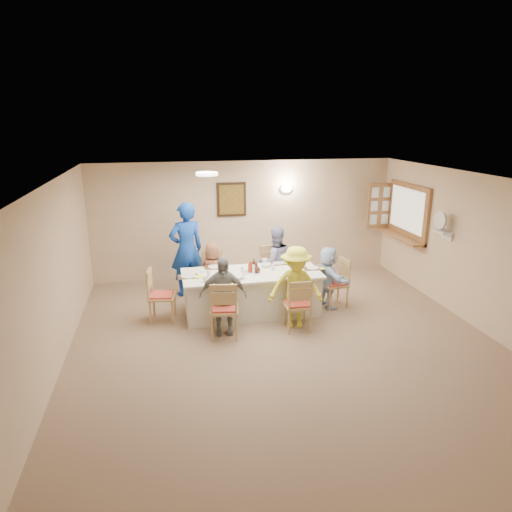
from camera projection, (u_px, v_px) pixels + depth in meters
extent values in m
plane|color=tan|center=(288.00, 347.00, 6.93)|extent=(7.00, 7.00, 0.00)
plane|color=beige|center=(245.00, 219.00, 9.85)|extent=(6.50, 0.00, 6.50)
plane|color=beige|center=(422.00, 418.00, 3.29)|extent=(6.50, 0.00, 6.50)
plane|color=beige|center=(49.00, 285.00, 5.94)|extent=(0.00, 7.00, 7.00)
plane|color=beige|center=(487.00, 256.00, 7.21)|extent=(0.00, 7.00, 7.00)
plane|color=white|center=(291.00, 182.00, 6.21)|extent=(7.00, 7.00, 0.00)
cube|color=black|center=(231.00, 199.00, 9.64)|extent=(0.62, 0.04, 0.72)
cube|color=black|center=(232.00, 200.00, 9.62)|extent=(0.52, 0.02, 0.62)
ellipsoid|color=white|center=(287.00, 189.00, 9.79)|extent=(0.26, 0.09, 0.18)
cylinder|color=white|center=(207.00, 174.00, 7.43)|extent=(0.36, 0.36, 0.05)
cube|color=brown|center=(408.00, 212.00, 9.38)|extent=(0.06, 1.50, 1.15)
cube|color=brown|center=(400.00, 237.00, 9.51)|extent=(0.30, 1.50, 0.05)
cube|color=brown|center=(379.00, 206.00, 10.04)|extent=(0.55, 0.04, 1.00)
cube|color=white|center=(443.00, 232.00, 8.13)|extent=(0.22, 0.36, 0.03)
cube|color=white|center=(252.00, 293.00, 8.06)|extent=(2.41, 1.02, 0.76)
imported|color=brown|center=(213.00, 272.00, 8.52)|extent=(0.67, 0.52, 1.16)
imported|color=#817FAE|center=(275.00, 262.00, 8.72)|extent=(0.76, 0.64, 1.40)
imported|color=gray|center=(223.00, 295.00, 7.23)|extent=(0.83, 0.51, 1.29)
imported|color=#F3F63D|center=(296.00, 287.00, 7.45)|extent=(1.07, 0.82, 1.38)
imported|color=#C7DCFF|center=(328.00, 277.00, 8.28)|extent=(1.15, 0.63, 1.14)
imported|color=#1341AC|center=(186.00, 249.00, 8.78)|extent=(0.90, 0.78, 1.84)
cube|color=#472B19|center=(221.00, 283.00, 7.44)|extent=(0.33, 0.24, 0.01)
cylinder|color=white|center=(221.00, 282.00, 7.44)|extent=(0.26, 0.26, 0.02)
cube|color=yellow|center=(232.00, 283.00, 7.43)|extent=(0.14, 0.14, 0.01)
cube|color=#472B19|center=(291.00, 278.00, 7.67)|extent=(0.32, 0.24, 0.01)
cylinder|color=white|center=(291.00, 277.00, 7.67)|extent=(0.26, 0.26, 0.02)
cube|color=yellow|center=(302.00, 278.00, 7.66)|extent=(0.14, 0.14, 0.01)
cube|color=#472B19|center=(214.00, 267.00, 8.23)|extent=(0.37, 0.28, 0.01)
cylinder|color=white|center=(214.00, 267.00, 8.22)|extent=(0.23, 0.23, 0.01)
cube|color=yellow|center=(225.00, 267.00, 8.21)|extent=(0.14, 0.14, 0.01)
cube|color=#472B19|center=(279.00, 263.00, 8.46)|extent=(0.37, 0.28, 0.01)
cylinder|color=white|center=(279.00, 263.00, 8.46)|extent=(0.23, 0.23, 0.01)
cube|color=yellow|center=(289.00, 263.00, 8.45)|extent=(0.15, 0.15, 0.01)
cube|color=#472B19|center=(188.00, 277.00, 7.74)|extent=(0.35, 0.26, 0.01)
cylinder|color=white|center=(188.00, 276.00, 7.73)|extent=(0.25, 0.25, 0.02)
cube|color=yellow|center=(199.00, 276.00, 7.72)|extent=(0.15, 0.15, 0.01)
cube|color=#472B19|center=(313.00, 268.00, 8.17)|extent=(0.34, 0.25, 0.01)
cylinder|color=white|center=(313.00, 268.00, 8.17)|extent=(0.22, 0.22, 0.01)
cube|color=yellow|center=(323.00, 268.00, 8.16)|extent=(0.13, 0.13, 0.01)
imported|color=white|center=(206.00, 280.00, 7.48)|extent=(0.15, 0.15, 0.08)
imported|color=white|center=(265.00, 261.00, 8.49)|extent=(0.09, 0.09, 0.08)
imported|color=white|center=(239.00, 277.00, 7.66)|extent=(0.29, 0.29, 0.05)
imported|color=white|center=(266.00, 265.00, 8.26)|extent=(0.20, 0.20, 0.06)
imported|color=#A92C0E|center=(250.00, 267.00, 7.93)|extent=(0.12, 0.12, 0.21)
imported|color=#3E1910|center=(254.00, 265.00, 8.01)|extent=(0.15, 0.15, 0.22)
imported|color=#3E1910|center=(257.00, 268.00, 7.92)|extent=(0.19, 0.19, 0.16)
cylinder|color=silver|center=(243.00, 269.00, 7.95)|extent=(0.06, 0.06, 0.09)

